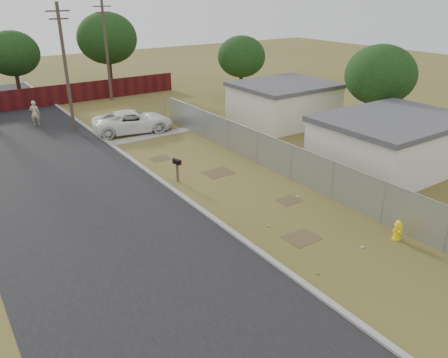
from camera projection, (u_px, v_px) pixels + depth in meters
ground at (246, 192)px, 22.68m from camera, size 120.00×120.00×0.00m
street at (69, 171)px, 25.27m from camera, size 15.10×60.00×0.12m
chainlink_fence at (279, 160)px, 24.77m from camera, size 0.10×27.06×2.02m
privacy_fence at (19, 100)px, 38.15m from camera, size 30.00×0.12×1.80m
utility_poles at (53, 59)px, 34.57m from camera, size 12.60×8.24×9.00m
houses at (333, 121)px, 29.48m from camera, size 9.30×17.24×3.10m
horizon_trees at (96, 52)px, 39.13m from camera, size 33.32×31.94×7.78m
fire_hydrant at (398, 230)px, 18.24m from camera, size 0.48×0.48×0.92m
mailbox at (177, 164)px, 23.56m from camera, size 0.30×0.58×1.33m
pickup_truck at (133, 121)px, 32.14m from camera, size 6.16×3.72×1.60m
pedestrian at (35, 113)px, 33.65m from camera, size 0.82×0.68×1.94m
scattered_litter at (310, 232)px, 18.86m from camera, size 4.08×5.34×0.07m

